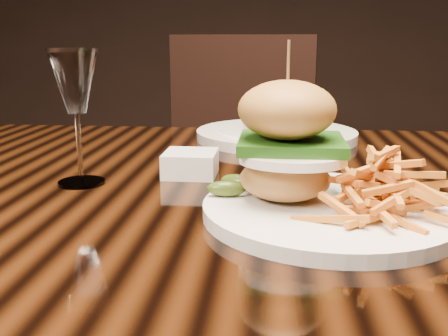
# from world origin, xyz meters

# --- Properties ---
(dining_table) EXTENTS (1.60, 0.90, 0.75)m
(dining_table) POSITION_xyz_m (0.00, 0.00, 0.67)
(dining_table) COLOR black
(dining_table) RESTS_ON ground
(burger_plate) EXTENTS (0.27, 0.27, 0.19)m
(burger_plate) POSITION_xyz_m (0.10, -0.12, 0.80)
(burger_plate) COLOR white
(burger_plate) RESTS_ON dining_table
(side_saucer) EXTENTS (0.15, 0.15, 0.02)m
(side_saucer) POSITION_xyz_m (0.17, -0.13, 0.76)
(side_saucer) COLOR white
(side_saucer) RESTS_ON dining_table
(ramekin) EXTENTS (0.09, 0.09, 0.03)m
(ramekin) POSITION_xyz_m (-0.07, 0.04, 0.77)
(ramekin) COLOR white
(ramekin) RESTS_ON dining_table
(wine_glass) EXTENTS (0.07, 0.07, 0.18)m
(wine_glass) POSITION_xyz_m (-0.21, -0.01, 0.88)
(wine_glass) COLOR white
(wine_glass) RESTS_ON dining_table
(far_dish) EXTENTS (0.30, 0.30, 0.10)m
(far_dish) POSITION_xyz_m (0.05, 0.33, 0.77)
(far_dish) COLOR white
(far_dish) RESTS_ON dining_table
(chair_far) EXTENTS (0.51, 0.52, 0.95)m
(chair_far) POSITION_xyz_m (-0.07, 0.89, 0.54)
(chair_far) COLOR black
(chair_far) RESTS_ON ground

